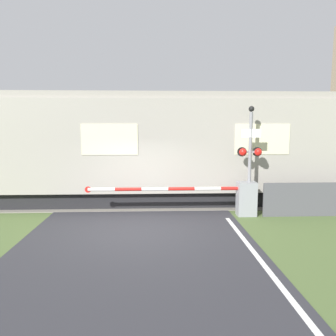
# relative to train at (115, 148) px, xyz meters

# --- Properties ---
(ground_plane) EXTENTS (80.00, 80.00, 0.00)m
(ground_plane) POSITION_rel_train_xyz_m (1.05, -3.56, -2.08)
(ground_plane) COLOR #4C6033
(track_bed) EXTENTS (36.00, 3.20, 0.13)m
(track_bed) POSITION_rel_train_xyz_m (1.05, 0.00, -2.06)
(track_bed) COLOR slate
(track_bed) RESTS_ON ground_plane
(train) EXTENTS (18.73, 2.99, 4.07)m
(train) POSITION_rel_train_xyz_m (0.00, 0.00, 0.00)
(train) COLOR black
(train) RESTS_ON ground_plane
(crossing_barrier) EXTENTS (5.50, 0.44, 1.11)m
(crossing_barrier) POSITION_rel_train_xyz_m (4.02, -2.18, -1.46)
(crossing_barrier) COLOR gray
(crossing_barrier) RESTS_ON ground_plane
(signal_post) EXTENTS (0.80, 0.26, 3.53)m
(signal_post) POSITION_rel_train_xyz_m (4.58, -2.07, -0.07)
(signal_post) COLOR gray
(signal_post) RESTS_ON ground_plane
(roadside_fence) EXTENTS (3.88, 0.06, 1.10)m
(roadside_fence) POSITION_rel_train_xyz_m (6.91, -2.35, -1.53)
(roadside_fence) COLOR #4C4C51
(roadside_fence) RESTS_ON ground_plane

